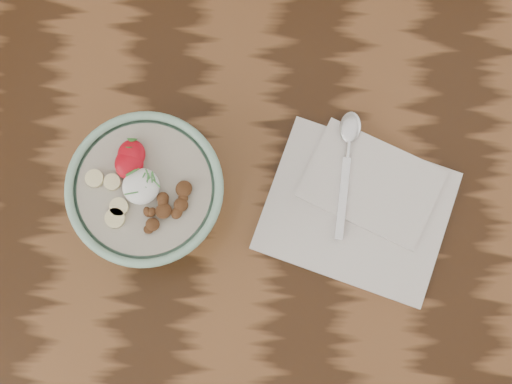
{
  "coord_description": "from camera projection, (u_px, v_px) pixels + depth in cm",
  "views": [
    {
      "loc": [
        -6.81,
        -17.59,
        173.53
      ],
      "look_at": [
        -7.42,
        -2.05,
        86.79
      ],
      "focal_mm": 50.0,
      "sensor_mm": 36.0,
      "label": 1
    }
  ],
  "objects": [
    {
      "name": "spoon",
      "position": [
        348.0,
        145.0,
        0.99
      ],
      "size": [
        3.59,
        18.32,
        0.95
      ],
      "rotation": [
        0.0,
        0.0,
        -0.08
      ],
      "color": "silver",
      "rests_on": "napkin"
    },
    {
      "name": "table",
      "position": [
        305.0,
        205.0,
        1.09
      ],
      "size": [
        160.0,
        90.0,
        75.0
      ],
      "color": "black",
      "rests_on": "ground"
    },
    {
      "name": "napkin",
      "position": [
        360.0,
        205.0,
        0.99
      ],
      "size": [
        29.55,
        26.44,
        1.52
      ],
      "rotation": [
        0.0,
        0.0,
        -0.3
      ],
      "color": "silver",
      "rests_on": "table"
    },
    {
      "name": "breakfast_bowl",
      "position": [
        149.0,
        194.0,
        0.93
      ],
      "size": [
        20.01,
        20.01,
        12.98
      ],
      "rotation": [
        0.0,
        0.0,
        0.08
      ],
      "color": "#85B399",
      "rests_on": "table"
    }
  ]
}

